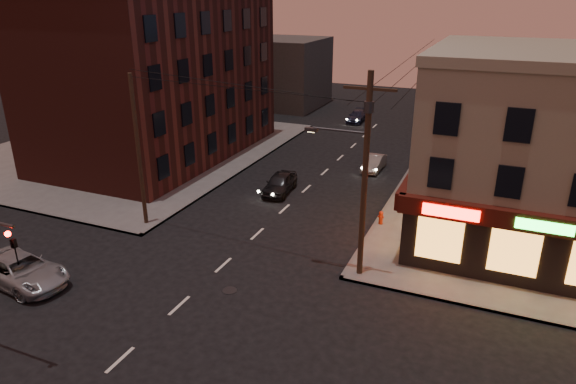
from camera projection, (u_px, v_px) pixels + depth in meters
The scene contains 15 objects.
ground at pixel (179, 306), 23.30m from camera, with size 120.00×120.00×0.00m, color black.
sidewalk_nw at pixel (132, 149), 46.10m from camera, with size 24.00×28.00×0.15m, color #514F4C.
pizza_building at pixel (572, 153), 27.01m from camera, with size 15.85×12.85×10.50m.
brick_apartment at pixel (157, 77), 42.41m from camera, with size 12.00×20.00×13.00m, color #481C17.
bg_building_ne_a at pixel (525, 100), 49.42m from camera, with size 10.00×12.00×7.00m, color #3F3D3A.
bg_building_nw at pixel (285, 72), 62.51m from camera, with size 9.00×10.00×8.00m, color #3F3D3A.
bg_building_ne_b at pixel (506, 82), 62.31m from camera, with size 8.00×8.00×6.00m, color #3F3D3A.
utility_pole_main at pixel (363, 166), 23.71m from camera, with size 4.20×0.44×10.00m.
utility_pole_far at pixel (441, 93), 46.49m from camera, with size 0.26×0.26×9.00m, color #382619.
utility_pole_west at pixel (138, 152), 29.64m from camera, with size 0.24×0.24×9.00m, color #382619.
suv_cross at pixel (21, 270), 24.82m from camera, with size 2.40×5.20×1.44m, color gray.
sedan_near at pixel (280, 183), 36.09m from camera, with size 1.65×4.11×1.40m, color black.
sedan_mid at pixel (374, 163), 40.65m from camera, with size 1.24×3.56×1.17m, color slate.
sedan_far at pixel (357, 116), 55.66m from camera, with size 1.64×4.04×1.17m, color black.
fire_hydrant at pixel (381, 217), 30.94m from camera, with size 0.36×0.36×0.83m.
Camera 1 is at (12.31, -16.25, 13.36)m, focal length 32.00 mm.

